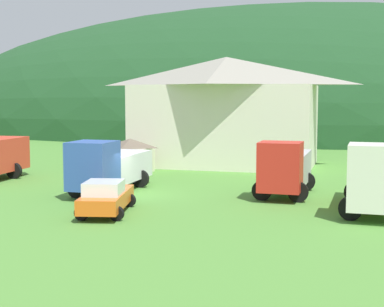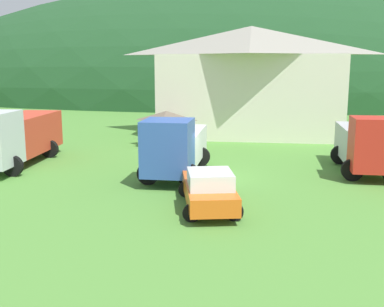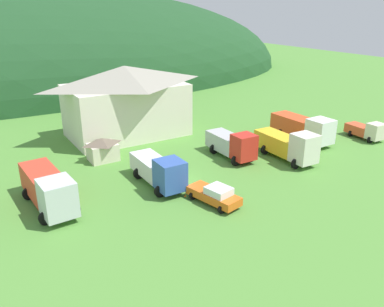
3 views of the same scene
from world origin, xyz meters
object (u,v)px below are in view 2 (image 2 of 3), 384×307
object	(u,v)px
service_pickup_orange	(209,189)
traffic_cone_near_pickup	(183,192)
play_shed_cream	(167,128)
crane_truck_red	(366,143)
depot_building	(250,79)
box_truck_blue	(175,146)
tow_truck_silver	(13,135)

from	to	relation	value
service_pickup_orange	traffic_cone_near_pickup	world-z (taller)	service_pickup_orange
play_shed_cream	service_pickup_orange	size ratio (longest dim) A/B	0.61
crane_truck_red	traffic_cone_near_pickup	size ratio (longest dim) A/B	13.63
depot_building	play_shed_cream	bearing A→B (deg)	-130.54
depot_building	service_pickup_orange	size ratio (longest dim) A/B	2.94
box_truck_blue	service_pickup_orange	bearing A→B (deg)	23.40
tow_truck_silver	box_truck_blue	bearing A→B (deg)	80.40
box_truck_blue	depot_building	bearing A→B (deg)	167.71
tow_truck_silver	box_truck_blue	xyz separation A→B (m)	(9.64, -1.09, -0.19)
crane_truck_red	traffic_cone_near_pickup	xyz separation A→B (m)	(-9.12, -5.17, -1.61)
play_shed_cream	box_truck_blue	bearing A→B (deg)	-75.97
tow_truck_silver	play_shed_cream	bearing A→B (deg)	133.48
depot_building	crane_truck_red	world-z (taller)	depot_building
depot_building	tow_truck_silver	xyz separation A→B (m)	(-13.16, -14.56, -2.75)
box_truck_blue	traffic_cone_near_pickup	distance (m)	3.58
tow_truck_silver	traffic_cone_near_pickup	bearing A→B (deg)	65.25
play_shed_cream	service_pickup_orange	distance (m)	15.13
depot_building	service_pickup_orange	bearing A→B (deg)	-93.21
play_shed_cream	box_truck_blue	distance (m)	9.21
depot_building	crane_truck_red	distance (m)	15.32
box_truck_blue	service_pickup_orange	xyz separation A→B (m)	(2.33, -5.49, -0.77)
depot_building	crane_truck_red	size ratio (longest dim) A/B	2.27
depot_building	box_truck_blue	world-z (taller)	depot_building
depot_building	box_truck_blue	xyz separation A→B (m)	(-3.52, -15.66, -2.95)
crane_truck_red	tow_truck_silver	bearing A→B (deg)	-86.15
crane_truck_red	service_pickup_orange	world-z (taller)	crane_truck_red
depot_building	crane_truck_red	bearing A→B (deg)	-64.45
crane_truck_red	traffic_cone_near_pickup	bearing A→B (deg)	-59.50
tow_truck_silver	service_pickup_orange	size ratio (longest dim) A/B	1.64
depot_building	box_truck_blue	bearing A→B (deg)	-102.67
crane_truck_red	traffic_cone_near_pickup	distance (m)	10.60
play_shed_cream	box_truck_blue	size ratio (longest dim) A/B	0.42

